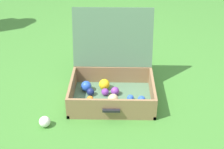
{
  "coord_description": "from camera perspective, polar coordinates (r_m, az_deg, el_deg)",
  "views": [
    {
      "loc": [
        -0.01,
        -1.75,
        1.26
      ],
      "look_at": [
        -0.05,
        -0.0,
        0.21
      ],
      "focal_mm": 49.35,
      "sensor_mm": 36.0,
      "label": 1
    }
  ],
  "objects": [
    {
      "name": "stray_ball_on_grass",
      "position": [
        1.96,
        -12.37,
        -8.53
      ],
      "size": [
        0.07,
        0.07,
        0.07
      ],
      "primitive_type": "sphere",
      "color": "white",
      "rests_on": "ground"
    },
    {
      "name": "ground_plane",
      "position": [
        2.15,
        1.35,
        -4.82
      ],
      "size": [
        16.0,
        16.0,
        0.0
      ],
      "primitive_type": "plane",
      "color": "#3D7A2D"
    },
    {
      "name": "open_suitcase",
      "position": [
        2.14,
        -0.07,
        -0.93
      ],
      "size": [
        0.57,
        0.56,
        0.56
      ],
      "color": "#4C7051",
      "rests_on": "ground"
    }
  ]
}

